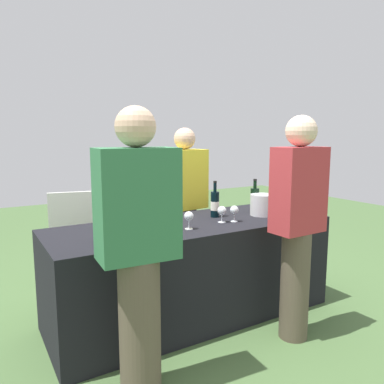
{
  "coord_description": "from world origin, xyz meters",
  "views": [
    {
      "loc": [
        -1.51,
        -2.55,
        1.48
      ],
      "look_at": [
        0.0,
        0.0,
        1.03
      ],
      "focal_mm": 35.33,
      "sensor_mm": 36.0,
      "label": 1
    }
  ],
  "objects_px": {
    "wine_bottle_0": "(105,211)",
    "wine_bottle_3": "(255,200)",
    "wine_bottle_2": "(215,204)",
    "menu_board": "(79,241)",
    "wine_glass_0": "(99,226)",
    "wine_glass_1": "(189,217)",
    "ice_bucket": "(263,205)",
    "guest_0": "(138,246)",
    "guest_1": "(298,220)",
    "wine_bottle_1": "(160,206)",
    "server_pouring": "(185,202)",
    "wine_glass_2": "(222,211)",
    "wine_glass_3": "(234,210)"
  },
  "relations": [
    {
      "from": "wine_bottle_2",
      "to": "wine_glass_2",
      "type": "distance_m",
      "value": 0.21
    },
    {
      "from": "wine_bottle_0",
      "to": "ice_bucket",
      "type": "relative_size",
      "value": 1.56
    },
    {
      "from": "wine_bottle_2",
      "to": "menu_board",
      "type": "distance_m",
      "value": 1.39
    },
    {
      "from": "guest_1",
      "to": "wine_glass_1",
      "type": "bearing_deg",
      "value": 137.24
    },
    {
      "from": "wine_glass_0",
      "to": "wine_glass_1",
      "type": "relative_size",
      "value": 0.98
    },
    {
      "from": "ice_bucket",
      "to": "server_pouring",
      "type": "bearing_deg",
      "value": 120.08
    },
    {
      "from": "server_pouring",
      "to": "wine_glass_0",
      "type": "bearing_deg",
      "value": 26.04
    },
    {
      "from": "wine_glass_3",
      "to": "guest_0",
      "type": "distance_m",
      "value": 1.18
    },
    {
      "from": "guest_0",
      "to": "guest_1",
      "type": "bearing_deg",
      "value": 3.36
    },
    {
      "from": "menu_board",
      "to": "ice_bucket",
      "type": "bearing_deg",
      "value": -26.62
    },
    {
      "from": "guest_0",
      "to": "guest_1",
      "type": "height_order",
      "value": "guest_0"
    },
    {
      "from": "wine_bottle_2",
      "to": "server_pouring",
      "type": "distance_m",
      "value": 0.54
    },
    {
      "from": "server_pouring",
      "to": "guest_0",
      "type": "relative_size",
      "value": 0.95
    },
    {
      "from": "menu_board",
      "to": "wine_glass_3",
      "type": "bearing_deg",
      "value": -37.91
    },
    {
      "from": "wine_glass_2",
      "to": "server_pouring",
      "type": "bearing_deg",
      "value": 84.13
    },
    {
      "from": "wine_glass_3",
      "to": "ice_bucket",
      "type": "bearing_deg",
      "value": 12.42
    },
    {
      "from": "wine_bottle_1",
      "to": "server_pouring",
      "type": "height_order",
      "value": "server_pouring"
    },
    {
      "from": "wine_bottle_2",
      "to": "menu_board",
      "type": "bearing_deg",
      "value": 135.37
    },
    {
      "from": "wine_bottle_3",
      "to": "guest_1",
      "type": "distance_m",
      "value": 0.8
    },
    {
      "from": "wine_bottle_2",
      "to": "guest_0",
      "type": "bearing_deg",
      "value": -143.44
    },
    {
      "from": "wine_glass_0",
      "to": "wine_glass_2",
      "type": "distance_m",
      "value": 1.01
    },
    {
      "from": "wine_glass_2",
      "to": "wine_glass_3",
      "type": "distance_m",
      "value": 0.11
    },
    {
      "from": "wine_bottle_1",
      "to": "wine_bottle_3",
      "type": "xyz_separation_m",
      "value": [
        0.89,
        -0.13,
        -0.01
      ]
    },
    {
      "from": "ice_bucket",
      "to": "menu_board",
      "type": "bearing_deg",
      "value": 141.33
    },
    {
      "from": "wine_bottle_2",
      "to": "wine_bottle_3",
      "type": "relative_size",
      "value": 1.03
    },
    {
      "from": "wine_bottle_0",
      "to": "wine_bottle_3",
      "type": "distance_m",
      "value": 1.36
    },
    {
      "from": "guest_0",
      "to": "menu_board",
      "type": "distance_m",
      "value": 1.74
    },
    {
      "from": "ice_bucket",
      "to": "wine_glass_1",
      "type": "bearing_deg",
      "value": -172.57
    },
    {
      "from": "guest_0",
      "to": "wine_glass_3",
      "type": "bearing_deg",
      "value": 30.37
    },
    {
      "from": "wine_bottle_2",
      "to": "ice_bucket",
      "type": "distance_m",
      "value": 0.43
    },
    {
      "from": "wine_bottle_1",
      "to": "wine_glass_0",
      "type": "bearing_deg",
      "value": -152.1
    },
    {
      "from": "wine_bottle_2",
      "to": "wine_glass_1",
      "type": "relative_size",
      "value": 2.31
    },
    {
      "from": "guest_0",
      "to": "guest_1",
      "type": "distance_m",
      "value": 1.21
    },
    {
      "from": "wine_bottle_0",
      "to": "wine_glass_3",
      "type": "height_order",
      "value": "wine_bottle_0"
    },
    {
      "from": "wine_glass_0",
      "to": "wine_glass_3",
      "type": "bearing_deg",
      "value": -1.16
    },
    {
      "from": "wine_bottle_2",
      "to": "ice_bucket",
      "type": "bearing_deg",
      "value": -20.18
    },
    {
      "from": "wine_bottle_2",
      "to": "server_pouring",
      "type": "relative_size",
      "value": 0.2
    },
    {
      "from": "wine_bottle_0",
      "to": "wine_glass_2",
      "type": "height_order",
      "value": "wine_bottle_0"
    },
    {
      "from": "wine_bottle_3",
      "to": "wine_bottle_1",
      "type": "bearing_deg",
      "value": 171.97
    },
    {
      "from": "wine_bottle_1",
      "to": "server_pouring",
      "type": "relative_size",
      "value": 0.21
    },
    {
      "from": "wine_bottle_1",
      "to": "guest_0",
      "type": "height_order",
      "value": "guest_0"
    },
    {
      "from": "wine_bottle_0",
      "to": "ice_bucket",
      "type": "height_order",
      "value": "wine_bottle_0"
    },
    {
      "from": "wine_bottle_1",
      "to": "ice_bucket",
      "type": "bearing_deg",
      "value": -16.9
    },
    {
      "from": "wine_bottle_2",
      "to": "guest_1",
      "type": "distance_m",
      "value": 0.79
    },
    {
      "from": "wine_bottle_2",
      "to": "menu_board",
      "type": "xyz_separation_m",
      "value": [
        -0.94,
        0.93,
        -0.42
      ]
    },
    {
      "from": "wine_bottle_1",
      "to": "wine_glass_3",
      "type": "height_order",
      "value": "wine_bottle_1"
    },
    {
      "from": "server_pouring",
      "to": "wine_glass_1",
      "type": "bearing_deg",
      "value": 53.8
    },
    {
      "from": "wine_bottle_0",
      "to": "wine_bottle_3",
      "type": "relative_size",
      "value": 1.11
    },
    {
      "from": "wine_bottle_3",
      "to": "wine_glass_3",
      "type": "bearing_deg",
      "value": -151.02
    },
    {
      "from": "wine_bottle_0",
      "to": "wine_bottle_3",
      "type": "height_order",
      "value": "wine_bottle_0"
    }
  ]
}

